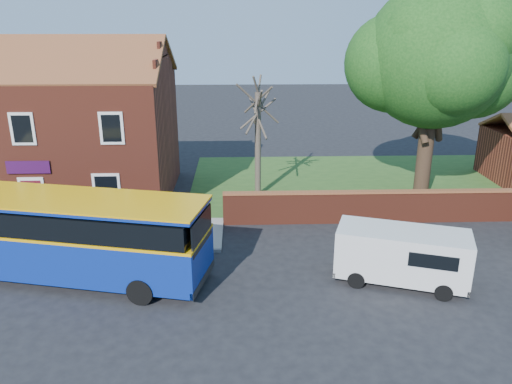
{
  "coord_description": "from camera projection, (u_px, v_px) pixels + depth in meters",
  "views": [
    {
      "loc": [
        2.82,
        -15.09,
        9.35
      ],
      "look_at": [
        3.5,
        5.0,
        2.31
      ],
      "focal_mm": 35.0,
      "sensor_mm": 36.0,
      "label": 1
    }
  ],
  "objects": [
    {
      "name": "ground",
      "position": [
        160.0,
        304.0,
        17.23
      ],
      "size": [
        120.0,
        120.0,
        0.0
      ],
      "primitive_type": "plane",
      "color": "black",
      "rests_on": "ground"
    },
    {
      "name": "pavement",
      "position": [
        22.0,
        236.0,
        22.41
      ],
      "size": [
        18.0,
        3.5,
        0.12
      ],
      "primitive_type": "cube",
      "color": "gray",
      "rests_on": "ground"
    },
    {
      "name": "kerb",
      "position": [
        5.0,
        253.0,
        20.76
      ],
      "size": [
        18.0,
        0.15,
        0.14
      ],
      "primitive_type": "cube",
      "color": "slate",
      "rests_on": "ground"
    },
    {
      "name": "grass_strip",
      "position": [
        410.0,
        182.0,
        29.91
      ],
      "size": [
        26.0,
        12.0,
        0.04
      ],
      "primitive_type": "cube",
      "color": "#426B28",
      "rests_on": "ground"
    },
    {
      "name": "shop_building",
      "position": [
        56.0,
        135.0,
        26.73
      ],
      "size": [
        12.3,
        8.13,
        10.5
      ],
      "color": "maroon",
      "rests_on": "ground"
    },
    {
      "name": "boundary_wall",
      "position": [
        452.0,
        205.0,
        23.98
      ],
      "size": [
        22.0,
        0.38,
        1.6
      ],
      "color": "maroon",
      "rests_on": "ground"
    },
    {
      "name": "bus",
      "position": [
        57.0,
        232.0,
        18.46
      ],
      "size": [
        10.95,
        4.96,
        3.23
      ],
      "rotation": [
        0.0,
        0.0,
        -0.22
      ],
      "color": "navy",
      "rests_on": "ground"
    },
    {
      "name": "van_near",
      "position": [
        402.0,
        254.0,
        18.29
      ],
      "size": [
        5.07,
        3.31,
        2.07
      ],
      "rotation": [
        0.0,
        0.0,
        -0.33
      ],
      "color": "silver",
      "rests_on": "ground"
    },
    {
      "name": "large_tree",
      "position": [
        436.0,
        60.0,
        25.12
      ],
      "size": [
        9.17,
        7.25,
        11.18
      ],
      "color": "black",
      "rests_on": "ground"
    },
    {
      "name": "bare_tree",
      "position": [
        258.0,
        140.0,
        26.63
      ],
      "size": [
        2.34,
        2.79,
        6.24
      ],
      "color": "#4C4238",
      "rests_on": "ground"
    }
  ]
}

